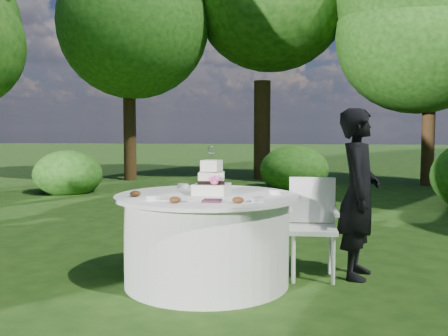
{
  "coord_description": "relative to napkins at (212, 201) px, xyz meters",
  "views": [
    {
      "loc": [
        0.69,
        -4.38,
        1.34
      ],
      "look_at": [
        0.15,
        0.0,
        1.0
      ],
      "focal_mm": 42.0,
      "sensor_mm": 36.0,
      "label": 1
    }
  ],
  "objects": [
    {
      "name": "votives",
      "position": [
        -0.02,
        0.36,
        0.01
      ],
      "size": [
        1.04,
        0.99,
        0.04
      ],
      "color": "white",
      "rests_on": "table"
    },
    {
      "name": "napkins",
      "position": [
        0.0,
        0.0,
        0.0
      ],
      "size": [
        0.14,
        0.14,
        0.02
      ],
      "primitive_type": "cube",
      "color": "#4A1F35",
      "rests_on": "table"
    },
    {
      "name": "cake",
      "position": [
        -0.06,
        0.41,
        0.1
      ],
      "size": [
        0.31,
        0.31,
        0.42
      ],
      "color": "silver",
      "rests_on": "table"
    },
    {
      "name": "chair",
      "position": [
        0.8,
        0.76,
        -0.26
      ],
      "size": [
        0.43,
        0.42,
        0.89
      ],
      "color": "white",
      "rests_on": "ground"
    },
    {
      "name": "table",
      "position": [
        -0.11,
        0.42,
        -0.39
      ],
      "size": [
        1.56,
        1.56,
        0.77
      ],
      "color": "silver",
      "rests_on": "ground"
    },
    {
      "name": "feather_plume",
      "position": [
        -0.33,
        -0.02,
        -0.0
      ],
      "size": [
        0.48,
        0.07,
        0.01
      ],
      "primitive_type": "ellipsoid",
      "color": "white",
      "rests_on": "table"
    },
    {
      "name": "ground",
      "position": [
        -0.11,
        0.42,
        -0.78
      ],
      "size": [
        80.0,
        80.0,
        0.0
      ],
      "primitive_type": "plane",
      "color": "#15330D",
      "rests_on": "ground"
    },
    {
      "name": "guest",
      "position": [
        1.21,
        0.79,
        -0.02
      ],
      "size": [
        0.47,
        0.62,
        1.51
      ],
      "primitive_type": "imported",
      "rotation": [
        0.0,
        0.0,
        1.36
      ],
      "color": "black",
      "rests_on": "ground"
    },
    {
      "name": "petal_cups",
      "position": [
        -0.25,
        0.03,
        0.02
      ],
      "size": [
        0.97,
        0.42,
        0.05
      ],
      "color": "#562D16",
      "rests_on": "table"
    }
  ]
}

